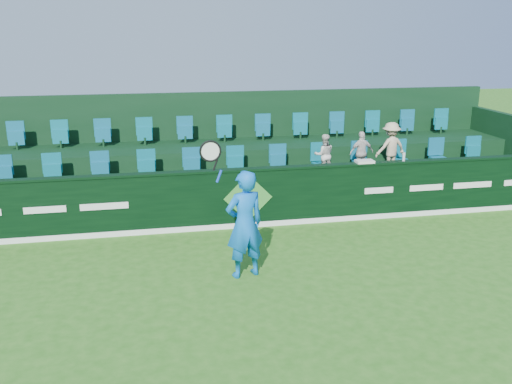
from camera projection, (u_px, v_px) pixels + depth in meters
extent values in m
plane|color=#276317|center=(293.00, 308.00, 9.19)|extent=(60.00, 60.00, 0.00)
cube|color=black|center=(247.00, 199.00, 12.77)|extent=(16.00, 0.20, 1.30)
cube|color=black|center=(247.00, 170.00, 12.59)|extent=(16.00, 0.24, 0.05)
cube|color=white|center=(248.00, 225.00, 12.83)|extent=(16.00, 0.02, 0.12)
cube|color=#388931|center=(248.00, 198.00, 12.65)|extent=(1.10, 0.02, 1.10)
cube|color=white|center=(45.00, 210.00, 11.84)|extent=(0.85, 0.01, 0.14)
cube|color=white|center=(104.00, 206.00, 12.07)|extent=(1.00, 0.01, 0.14)
cube|color=white|center=(379.00, 190.00, 13.24)|extent=(0.70, 0.01, 0.14)
cube|color=white|center=(427.00, 188.00, 13.47)|extent=(0.85, 0.01, 0.14)
cube|color=white|center=(473.00, 185.00, 13.70)|extent=(1.00, 0.01, 0.14)
cube|color=black|center=(239.00, 196.00, 13.88)|extent=(16.00, 2.00, 0.80)
cube|color=black|center=(227.00, 168.00, 15.60)|extent=(16.00, 1.80, 1.30)
cube|color=black|center=(222.00, 138.00, 16.36)|extent=(16.00, 0.20, 2.60)
cube|color=black|center=(509.00, 151.00, 16.06)|extent=(0.20, 4.00, 2.00)
cube|color=#0B6575|center=(236.00, 164.00, 14.06)|extent=(13.50, 0.50, 0.60)
cube|color=#0B6575|center=(225.00, 131.00, 15.62)|extent=(13.50, 0.50, 0.60)
imported|color=blue|center=(245.00, 224.00, 10.11)|extent=(0.82, 0.65, 1.97)
cylinder|color=#143FBF|center=(219.00, 176.00, 9.67)|extent=(0.12, 0.04, 0.22)
cylinder|color=black|center=(215.00, 165.00, 9.60)|extent=(0.10, 0.03, 0.20)
torus|color=black|center=(210.00, 151.00, 9.52)|extent=(0.48, 0.04, 0.48)
cylinder|color=silver|center=(210.00, 151.00, 9.52)|extent=(0.40, 0.01, 0.40)
imported|color=beige|center=(324.00, 155.00, 14.05)|extent=(0.54, 0.43, 1.04)
imported|color=beige|center=(361.00, 153.00, 14.23)|extent=(0.65, 0.32, 1.07)
imported|color=#C4B18A|center=(391.00, 147.00, 14.35)|extent=(0.89, 0.61, 1.27)
cube|color=silver|center=(365.00, 161.00, 13.09)|extent=(0.41, 0.27, 0.06)
cylinder|color=silver|center=(404.00, 157.00, 13.26)|extent=(0.06, 0.06, 0.20)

